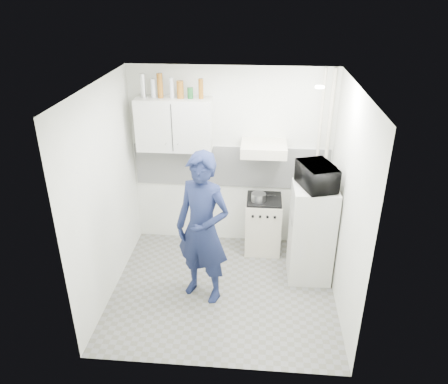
{
  "coord_description": "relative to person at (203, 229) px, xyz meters",
  "views": [
    {
      "loc": [
        0.4,
        -4.47,
        3.59
      ],
      "look_at": [
        -0.02,
        0.3,
        1.25
      ],
      "focal_mm": 35.0,
      "sensor_mm": 36.0,
      "label": 1
    }
  ],
  "objects": [
    {
      "name": "range_hood",
      "position": [
        0.68,
        1.1,
        0.62
      ],
      "size": [
        0.6,
        0.5,
        0.14
      ],
      "primitive_type": "cube",
      "color": "beige",
      "rests_on": "wall_back"
    },
    {
      "name": "bottle_d",
      "position": [
        -0.53,
        1.17,
        1.38
      ],
      "size": [
        0.06,
        0.06,
        0.26
      ],
      "primitive_type": "cylinder",
      "color": "#B2B7BC",
      "rests_on": "upper_cabinet"
    },
    {
      "name": "wall_left",
      "position": [
        -1.17,
        0.1,
        0.35
      ],
      "size": [
        0.0,
        2.6,
        2.6
      ],
      "primitive_type": "plane",
      "rotation": [
        1.57,
        0.0,
        1.57
      ],
      "color": "white",
      "rests_on": "floor"
    },
    {
      "name": "ceiling",
      "position": [
        0.23,
        0.1,
        1.65
      ],
      "size": [
        2.8,
        2.8,
        0.0
      ],
      "primitive_type": "plane",
      "color": "white",
      "rests_on": "wall_back"
    },
    {
      "name": "stove_top",
      "position": [
        0.72,
        1.1,
        -0.13
      ],
      "size": [
        0.48,
        0.48,
        0.03
      ],
      "primitive_type": "cube",
      "color": "black",
      "rests_on": "stove"
    },
    {
      "name": "bottle_b",
      "position": [
        -0.77,
        1.17,
        1.37
      ],
      "size": [
        0.06,
        0.06,
        0.24
      ],
      "primitive_type": "cylinder",
      "color": "#B2B7BC",
      "rests_on": "upper_cabinet"
    },
    {
      "name": "bottle_a",
      "position": [
        -0.9,
        1.17,
        1.4
      ],
      "size": [
        0.07,
        0.07,
        0.3
      ],
      "primitive_type": "cylinder",
      "color": "silver",
      "rests_on": "upper_cabinet"
    },
    {
      "name": "microwave",
      "position": [
        1.33,
        0.51,
        0.51
      ],
      "size": [
        0.63,
        0.52,
        0.3
      ],
      "primitive_type": "imported",
      "rotation": [
        0.0,
        0.0,
        1.91
      ],
      "color": "black",
      "rests_on": "fridge"
    },
    {
      "name": "pipe_b",
      "position": [
        1.41,
        1.27,
        0.35
      ],
      "size": [
        0.04,
        0.04,
        2.6
      ],
      "primitive_type": "cylinder",
      "color": "beige",
      "rests_on": "floor"
    },
    {
      "name": "floor",
      "position": [
        0.23,
        0.1,
        -0.95
      ],
      "size": [
        2.8,
        2.8,
        0.0
      ],
      "primitive_type": "plane",
      "color": "slate",
      "rests_on": "ground"
    },
    {
      "name": "fridge",
      "position": [
        1.33,
        0.51,
        -0.3
      ],
      "size": [
        0.55,
        0.55,
        1.31
      ],
      "primitive_type": "cube",
      "rotation": [
        0.0,
        0.0,
        0.02
      ],
      "color": "beige",
      "rests_on": "floor"
    },
    {
      "name": "saucepan",
      "position": [
        0.64,
        1.02,
        -0.06
      ],
      "size": [
        0.2,
        0.2,
        0.11
      ],
      "primitive_type": "cylinder",
      "color": "silver",
      "rests_on": "stove_top"
    },
    {
      "name": "bottle_c",
      "position": [
        -0.68,
        1.17,
        1.41
      ],
      "size": [
        0.08,
        0.08,
        0.31
      ],
      "primitive_type": "cylinder",
      "color": "brown",
      "rests_on": "upper_cabinet"
    },
    {
      "name": "upper_cabinet",
      "position": [
        -0.52,
        1.17,
        0.9
      ],
      "size": [
        1.0,
        0.35,
        0.7
      ],
      "primitive_type": "cube",
      "color": "beige",
      "rests_on": "wall_back"
    },
    {
      "name": "pipe_a",
      "position": [
        1.53,
        1.27,
        0.35
      ],
      "size": [
        0.05,
        0.05,
        2.6
      ],
      "primitive_type": "cylinder",
      "color": "beige",
      "rests_on": "floor"
    },
    {
      "name": "person",
      "position": [
        0.0,
        0.0,
        0.0
      ],
      "size": [
        0.81,
        0.69,
        1.9
      ],
      "primitive_type": "imported",
      "rotation": [
        0.0,
        0.0,
        -0.4
      ],
      "color": "#161E41",
      "rests_on": "floor"
    },
    {
      "name": "wall_right",
      "position": [
        1.63,
        0.1,
        0.35
      ],
      "size": [
        0.0,
        2.6,
        2.6
      ],
      "primitive_type": "plane",
      "rotation": [
        1.57,
        0.0,
        -1.57
      ],
      "color": "white",
      "rests_on": "floor"
    },
    {
      "name": "canister_a",
      "position": [
        -0.42,
        1.17,
        1.36
      ],
      "size": [
        0.09,
        0.09,
        0.23
      ],
      "primitive_type": "cylinder",
      "color": "brown",
      "rests_on": "upper_cabinet"
    },
    {
      "name": "ceiling_spot_fixture",
      "position": [
        1.23,
        0.3,
        1.62
      ],
      "size": [
        0.1,
        0.1,
        0.02
      ],
      "primitive_type": "cylinder",
      "color": "white",
      "rests_on": "ceiling"
    },
    {
      "name": "wall_back",
      "position": [
        0.23,
        1.35,
        0.35
      ],
      "size": [
        2.8,
        0.0,
        2.8
      ],
      "primitive_type": "plane",
      "rotation": [
        1.57,
        0.0,
        0.0
      ],
      "color": "white",
      "rests_on": "floor"
    },
    {
      "name": "stove",
      "position": [
        0.72,
        1.1,
        -0.55
      ],
      "size": [
        0.5,
        0.5,
        0.8
      ],
      "primitive_type": "cube",
      "color": "beige",
      "rests_on": "floor"
    },
    {
      "name": "backsplash",
      "position": [
        0.23,
        1.33,
        0.25
      ],
      "size": [
        2.74,
        0.03,
        0.6
      ],
      "primitive_type": "cube",
      "color": "white",
      "rests_on": "wall_back"
    },
    {
      "name": "bottle_e",
      "position": [
        -0.15,
        1.17,
        1.38
      ],
      "size": [
        0.06,
        0.06,
        0.26
      ],
      "primitive_type": "cylinder",
      "color": "brown",
      "rests_on": "upper_cabinet"
    },
    {
      "name": "canister_b",
      "position": [
        -0.29,
        1.17,
        1.32
      ],
      "size": [
        0.07,
        0.07,
        0.14
      ],
      "primitive_type": "cylinder",
      "color": "#144C1E",
      "rests_on": "upper_cabinet"
    }
  ]
}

